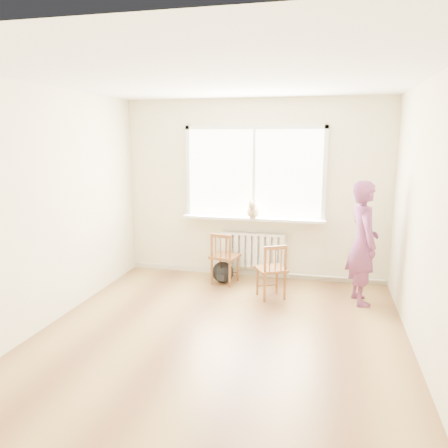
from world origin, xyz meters
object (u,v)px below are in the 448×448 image
Objects in this scene: chair_right at (272,271)px; cat at (253,210)px; chair_left at (224,258)px; person at (363,243)px; backpack at (223,272)px.

chair_right is 1.68× the size of cat.
chair_left is at bearing -58.23° from chair_right.
cat is (0.38, 0.29, 0.68)m from chair_left.
cat reaches higher than chair_right.
backpack is at bearing 65.71° from person.
person is at bearing -10.11° from backpack.
backpack is at bearing -48.29° from chair_left.
chair_right is at bearing 161.64° from chair_left.
chair_right is 1.22m from person.
cat is at bearing 32.30° from backpack.
chair_left reaches higher than chair_right.
chair_left is 0.89m from chair_right.
backpack is (-0.79, 0.48, -0.22)m from chair_right.
chair_right is at bearing -31.22° from backpack.
person is 2.07m from backpack.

